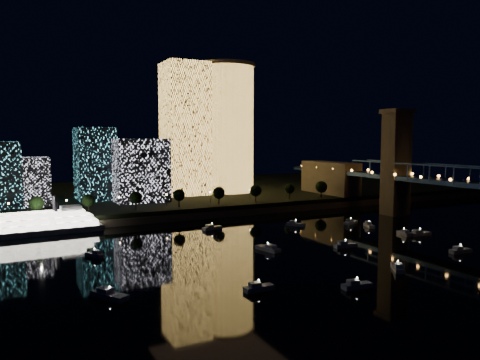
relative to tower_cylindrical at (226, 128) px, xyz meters
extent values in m
plane|color=black|center=(-16.32, -135.71, -42.35)|extent=(520.00, 520.00, 0.00)
cube|color=black|center=(-16.32, 24.29, -39.85)|extent=(420.00, 160.00, 5.00)
cube|color=#6B5E4C|center=(-16.32, -53.71, -40.85)|extent=(420.00, 6.00, 3.00)
cylinder|color=#F9B84F|center=(0.00, 0.00, -1.13)|extent=(32.00, 32.00, 72.46)
cylinder|color=#6B5E4C|center=(0.00, 0.00, 36.10)|extent=(34.00, 34.00, 2.00)
cube|color=#F9B84F|center=(-26.37, -1.86, -0.85)|extent=(22.95, 22.95, 73.01)
cube|color=white|center=(-56.68, -19.28, -21.72)|extent=(25.41, 21.50, 31.28)
cube|color=#5DEBFF|center=(-75.46, -1.25, -18.91)|extent=(18.45, 23.98, 36.90)
cube|color=white|center=(-109.55, -10.41, -26.11)|extent=(22.49, 20.44, 22.49)
cube|color=#6B5E4C|center=(48.68, -85.71, -18.35)|extent=(11.00, 9.00, 48.00)
cube|color=#6B5E4C|center=(48.68, -85.71, 6.65)|extent=(13.00, 11.00, 2.00)
cube|color=#6B5E4C|center=(48.68, -35.71, -30.85)|extent=(12.00, 40.00, 23.00)
cube|color=#172749|center=(43.68, -123.71, -20.85)|extent=(0.50, 0.50, 7.00)
cube|color=#172749|center=(43.68, -99.71, -20.85)|extent=(0.50, 0.50, 7.00)
cube|color=#172749|center=(43.68, -75.71, -20.85)|extent=(0.50, 0.50, 7.00)
sphere|color=orange|center=(43.18, -90.71, -22.55)|extent=(1.20, 1.20, 1.20)
sphere|color=orange|center=(43.18, -45.71, -22.55)|extent=(1.20, 1.20, 1.20)
cube|color=silver|center=(-106.03, -59.12, -41.22)|extent=(45.96, 12.75, 2.27)
cube|color=white|center=(-106.03, -59.12, -39.04)|extent=(42.13, 11.61, 2.08)
cube|color=white|center=(-106.03, -59.12, -36.95)|extent=(38.29, 10.46, 2.08)
cube|color=white|center=(-106.03, -59.12, -34.87)|extent=(32.57, 9.23, 2.08)
cube|color=silver|center=(-94.68, -58.54, -33.07)|extent=(7.86, 6.07, 1.71)
cylinder|color=black|center=(-100.26, -60.72, -30.98)|extent=(1.33, 1.33, 5.69)
cylinder|color=black|center=(-100.45, -56.94, -30.98)|extent=(1.33, 1.33, 5.69)
cube|color=silver|center=(11.61, -150.95, -41.75)|extent=(7.67, 3.12, 1.20)
cube|color=silver|center=(10.49, -150.84, -40.65)|extent=(2.79, 2.19, 1.00)
sphere|color=white|center=(11.61, -150.95, -39.75)|extent=(0.36, 0.36, 0.36)
cube|color=silver|center=(13.70, -95.63, -41.75)|extent=(8.41, 5.49, 1.20)
cube|color=silver|center=(12.58, -96.09, -40.65)|extent=(3.40, 3.02, 1.00)
sphere|color=white|center=(13.70, -95.63, -39.75)|extent=(0.36, 0.36, 0.36)
cube|color=silver|center=(-41.70, -163.64, -41.75)|extent=(7.87, 3.15, 1.20)
cube|color=silver|center=(-42.85, -163.53, -40.65)|extent=(2.86, 2.23, 1.00)
sphere|color=white|center=(-41.70, -163.64, -39.75)|extent=(0.36, 0.36, 0.36)
cube|color=silver|center=(-16.20, -128.39, -41.75)|extent=(8.14, 3.51, 1.20)
cube|color=silver|center=(-17.38, -128.24, -40.65)|extent=(3.00, 2.38, 1.00)
sphere|color=white|center=(-16.20, -128.39, -39.75)|extent=(0.36, 0.36, 0.36)
cube|color=silver|center=(-9.75, -88.77, -41.75)|extent=(7.00, 7.30, 1.20)
cube|color=silver|center=(-10.53, -87.92, -40.65)|extent=(3.28, 3.32, 1.00)
sphere|color=white|center=(-9.75, -88.77, -39.75)|extent=(0.36, 0.36, 0.36)
cube|color=silver|center=(-41.82, -120.76, -41.75)|extent=(5.11, 9.64, 1.20)
cube|color=silver|center=(-41.48, -122.09, -40.65)|extent=(3.11, 3.71, 1.00)
sphere|color=white|center=(-41.82, -120.76, -39.75)|extent=(0.36, 0.36, 0.36)
cube|color=silver|center=(-43.98, -80.33, -41.75)|extent=(8.56, 4.42, 1.20)
cube|color=silver|center=(-45.18, -80.61, -40.65)|extent=(3.27, 2.72, 1.00)
sphere|color=white|center=(-43.98, -80.33, -39.75)|extent=(0.36, 0.36, 0.36)
cube|color=silver|center=(21.36, -125.80, -41.75)|extent=(8.84, 3.65, 1.20)
cube|color=silver|center=(20.08, -125.66, -40.65)|extent=(3.23, 2.54, 1.00)
sphere|color=white|center=(21.36, -125.80, -39.75)|extent=(0.36, 0.36, 0.36)
cube|color=silver|center=(-63.92, -154.45, -41.75)|extent=(7.51, 2.50, 1.20)
cube|color=silver|center=(-65.04, -154.47, -40.65)|extent=(2.64, 1.98, 1.00)
sphere|color=white|center=(-63.92, -154.45, -39.75)|extent=(0.36, 0.36, 0.36)
cube|color=silver|center=(16.31, -122.72, -41.75)|extent=(3.66, 7.11, 1.20)
cube|color=silver|center=(16.08, -123.71, -40.65)|extent=(2.26, 2.72, 1.00)
sphere|color=white|center=(16.31, -122.72, -39.75)|extent=(0.36, 0.36, 0.36)
cube|color=silver|center=(-93.49, -103.65, -41.75)|extent=(5.27, 6.94, 1.20)
cube|color=silver|center=(-92.98, -104.53, -40.65)|extent=(2.71, 2.93, 1.00)
sphere|color=white|center=(-93.49, -103.65, -39.75)|extent=(0.36, 0.36, 0.36)
cube|color=silver|center=(-21.25, -156.62, -41.75)|extent=(6.16, 7.58, 1.20)
cube|color=silver|center=(-21.88, -157.55, -40.65)|extent=(3.08, 3.27, 1.00)
sphere|color=white|center=(-21.25, -156.62, -39.75)|extent=(0.36, 0.36, 0.36)
cube|color=silver|center=(-96.87, -143.60, -41.75)|extent=(7.53, 9.80, 1.20)
cube|color=silver|center=(-97.60, -142.36, -40.65)|extent=(3.85, 4.15, 1.00)
sphere|color=white|center=(-96.87, -143.60, -39.75)|extent=(0.36, 0.36, 0.36)
cube|color=silver|center=(15.78, -104.45, -41.75)|extent=(4.96, 7.70, 1.20)
cube|color=silver|center=(16.19, -103.43, -40.65)|extent=(2.74, 3.11, 1.00)
sphere|color=white|center=(15.78, -104.45, -39.75)|extent=(0.36, 0.36, 0.36)
cylinder|color=black|center=(-106.32, -47.71, -35.35)|extent=(0.70, 0.70, 4.00)
sphere|color=black|center=(-106.32, -47.71, -31.85)|extent=(5.82, 5.82, 5.82)
cylinder|color=black|center=(-86.32, -47.71, -35.35)|extent=(0.70, 0.70, 4.00)
sphere|color=black|center=(-86.32, -47.71, -31.85)|extent=(5.30, 5.30, 5.30)
cylinder|color=black|center=(-66.32, -47.71, -35.35)|extent=(0.70, 0.70, 4.00)
sphere|color=black|center=(-66.32, -47.71, -31.85)|extent=(5.52, 5.52, 5.52)
cylinder|color=black|center=(-46.32, -47.71, -35.35)|extent=(0.70, 0.70, 4.00)
sphere|color=black|center=(-46.32, -47.71, -31.85)|extent=(5.63, 5.63, 5.63)
cylinder|color=black|center=(-26.32, -47.71, -35.35)|extent=(0.70, 0.70, 4.00)
sphere|color=black|center=(-26.32, -47.71, -31.85)|extent=(5.87, 5.87, 5.87)
cylinder|color=black|center=(-6.32, -47.71, -35.35)|extent=(0.70, 0.70, 4.00)
sphere|color=black|center=(-6.32, -47.71, -31.85)|extent=(5.88, 5.88, 5.88)
cylinder|color=black|center=(13.68, -47.71, -35.35)|extent=(0.70, 0.70, 4.00)
sphere|color=black|center=(13.68, -47.71, -31.85)|extent=(5.05, 5.05, 5.05)
cylinder|color=black|center=(33.68, -47.71, -35.35)|extent=(0.70, 0.70, 4.00)
sphere|color=black|center=(33.68, -47.71, -31.85)|extent=(6.30, 6.30, 6.30)
cylinder|color=black|center=(-116.32, -41.71, -34.85)|extent=(0.24, 0.24, 5.00)
sphere|color=#FFCC7F|center=(-116.32, -41.71, -32.05)|extent=(0.70, 0.70, 0.70)
cylinder|color=black|center=(-94.32, -41.71, -34.85)|extent=(0.24, 0.24, 5.00)
sphere|color=#FFCC7F|center=(-94.32, -41.71, -32.05)|extent=(0.70, 0.70, 0.70)
cylinder|color=black|center=(-72.32, -41.71, -34.85)|extent=(0.24, 0.24, 5.00)
sphere|color=#FFCC7F|center=(-72.32, -41.71, -32.05)|extent=(0.70, 0.70, 0.70)
cylinder|color=black|center=(-50.32, -41.71, -34.85)|extent=(0.24, 0.24, 5.00)
sphere|color=#FFCC7F|center=(-50.32, -41.71, -32.05)|extent=(0.70, 0.70, 0.70)
cylinder|color=black|center=(-28.32, -41.71, -34.85)|extent=(0.24, 0.24, 5.00)
sphere|color=#FFCC7F|center=(-28.32, -41.71, -32.05)|extent=(0.70, 0.70, 0.70)
cylinder|color=black|center=(-6.32, -41.71, -34.85)|extent=(0.24, 0.24, 5.00)
sphere|color=#FFCC7F|center=(-6.32, -41.71, -32.05)|extent=(0.70, 0.70, 0.70)
cylinder|color=black|center=(15.68, -41.71, -34.85)|extent=(0.24, 0.24, 5.00)
sphere|color=#FFCC7F|center=(15.68, -41.71, -32.05)|extent=(0.70, 0.70, 0.70)
camera|label=1|loc=(-117.15, -249.77, -5.97)|focal=35.00mm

